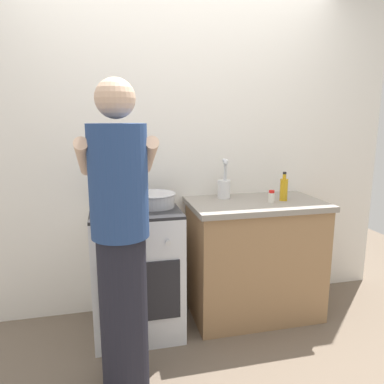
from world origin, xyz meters
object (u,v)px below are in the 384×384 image
object	(u,v)px
utensil_crock	(224,187)
spice_bottle	(271,197)
stove_range	(137,269)
person	(121,243)
pot	(113,201)
mixing_bowl	(154,199)
oil_bottle	(284,189)

from	to	relation	value
utensil_crock	spice_bottle	world-z (taller)	utensil_crock
stove_range	utensil_crock	size ratio (longest dim) A/B	2.92
spice_bottle	person	xyz separation A→B (m)	(-1.11, -0.53, -0.08)
spice_bottle	pot	bearing A→B (deg)	174.93
mixing_bowl	utensil_crock	distance (m)	0.58
mixing_bowl	person	world-z (taller)	person
stove_range	person	xyz separation A→B (m)	(-0.12, -0.59, 0.41)
pot	oil_bottle	size ratio (longest dim) A/B	1.14
spice_bottle	oil_bottle	xyz separation A→B (m)	(0.12, 0.04, 0.04)
utensil_crock	oil_bottle	xyz separation A→B (m)	(0.41, -0.19, 0.00)
stove_range	spice_bottle	world-z (taller)	spice_bottle
pot	person	distance (m)	0.63
pot	mixing_bowl	xyz separation A→B (m)	(0.28, -0.03, 0.00)
stove_range	mixing_bowl	world-z (taller)	mixing_bowl
pot	person	world-z (taller)	person
stove_range	oil_bottle	distance (m)	1.23
mixing_bowl	stove_range	bearing A→B (deg)	-175.44
mixing_bowl	pot	bearing A→B (deg)	174.71
pot	utensil_crock	size ratio (longest dim) A/B	0.80
pot	stove_range	bearing A→B (deg)	-14.83
spice_bottle	utensil_crock	bearing A→B (deg)	141.45
utensil_crock	person	distance (m)	1.12
utensil_crock	spice_bottle	distance (m)	0.37
mixing_bowl	person	distance (m)	0.66
stove_range	oil_bottle	world-z (taller)	oil_bottle
mixing_bowl	spice_bottle	xyz separation A→B (m)	(0.85, -0.07, -0.01)
stove_range	pot	xyz separation A→B (m)	(-0.14, 0.04, 0.50)
mixing_bowl	spice_bottle	world-z (taller)	mixing_bowl
person	pot	bearing A→B (deg)	92.05
mixing_bowl	utensil_crock	world-z (taller)	utensil_crock
stove_range	pot	world-z (taller)	pot
mixing_bowl	utensil_crock	size ratio (longest dim) A/B	0.96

